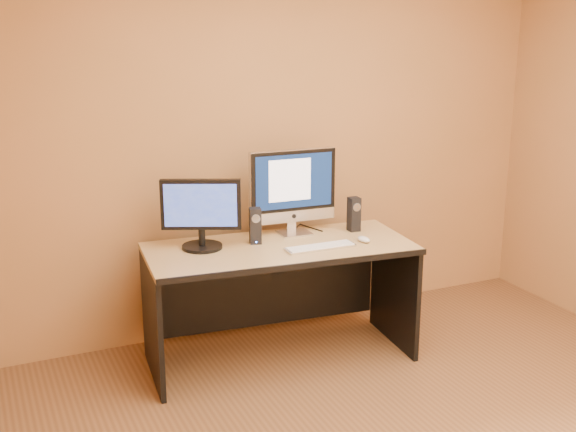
{
  "coord_description": "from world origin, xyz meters",
  "views": [
    {
      "loc": [
        -1.98,
        -2.46,
        2.11
      ],
      "look_at": [
        -0.27,
        1.31,
        0.97
      ],
      "focal_mm": 45.0,
      "sensor_mm": 36.0,
      "label": 1
    }
  ],
  "objects": [
    {
      "name": "walls",
      "position": [
        0.0,
        0.0,
        1.3
      ],
      "size": [
        4.0,
        4.0,
        2.6
      ],
      "primitive_type": null,
      "color": "#A26D41",
      "rests_on": "ground"
    },
    {
      "name": "desk",
      "position": [
        -0.28,
        1.41,
        0.38
      ],
      "size": [
        1.69,
        0.87,
        0.76
      ],
      "primitive_type": null,
      "rotation": [
        0.0,
        0.0,
        -0.1
      ],
      "color": "#A68A53",
      "rests_on": "ground"
    },
    {
      "name": "imac",
      "position": [
        -0.08,
        1.61,
        1.04
      ],
      "size": [
        0.59,
        0.24,
        0.56
      ],
      "primitive_type": null,
      "rotation": [
        0.0,
        0.0,
        -0.05
      ],
      "color": "#B5B4B9",
      "rests_on": "desk"
    },
    {
      "name": "second_monitor",
      "position": [
        -0.73,
        1.56,
        0.97
      ],
      "size": [
        0.55,
        0.42,
        0.43
      ],
      "primitive_type": null,
      "rotation": [
        0.0,
        0.0,
        -0.41
      ],
      "color": "black",
      "rests_on": "desk"
    },
    {
      "name": "speaker_left",
      "position": [
        -0.39,
        1.52,
        0.87
      ],
      "size": [
        0.09,
        0.09,
        0.22
      ],
      "primitive_type": null,
      "rotation": [
        0.0,
        0.0,
        -0.25
      ],
      "color": "black",
      "rests_on": "desk"
    },
    {
      "name": "speaker_right",
      "position": [
        0.3,
        1.51,
        0.87
      ],
      "size": [
        0.07,
        0.08,
        0.22
      ],
      "primitive_type": null,
      "rotation": [
        0.0,
        0.0,
        -0.03
      ],
      "color": "black",
      "rests_on": "desk"
    },
    {
      "name": "keyboard",
      "position": [
        -0.07,
        1.26,
        0.76
      ],
      "size": [
        0.44,
        0.12,
        0.02
      ],
      "primitive_type": "cube",
      "rotation": [
        0.0,
        0.0,
        -0.01
      ],
      "color": "silver",
      "rests_on": "desk"
    },
    {
      "name": "mouse",
      "position": [
        0.23,
        1.27,
        0.77
      ],
      "size": [
        0.07,
        0.11,
        0.04
      ],
      "primitive_type": "ellipsoid",
      "rotation": [
        0.0,
        0.0,
        0.1
      ],
      "color": "silver",
      "rests_on": "desk"
    },
    {
      "name": "cable_a",
      "position": [
        0.07,
        1.68,
        0.76
      ],
      "size": [
        0.07,
        0.22,
        0.01
      ],
      "primitive_type": "cylinder",
      "rotation": [
        1.57,
        0.0,
        0.29
      ],
      "color": "black",
      "rests_on": "desk"
    },
    {
      "name": "cable_b",
      "position": [
        -0.02,
        1.72,
        0.76
      ],
      "size": [
        0.13,
        0.14,
        0.01
      ],
      "primitive_type": "cylinder",
      "rotation": [
        1.57,
        0.0,
        -0.74
      ],
      "color": "black",
      "rests_on": "desk"
    }
  ]
}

